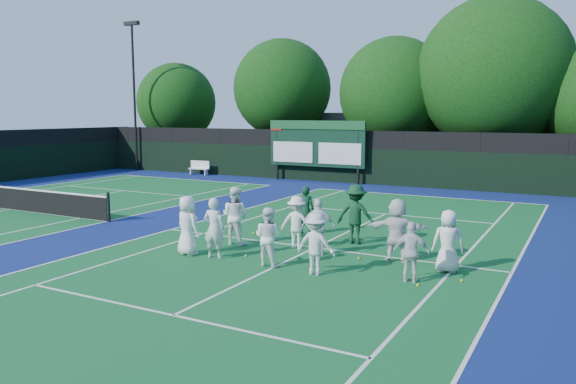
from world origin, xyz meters
The scene contains 32 objects.
ground centered at (0.00, 0.00, 0.00)m, with size 120.00×120.00×0.00m, color #16340E.
court_apron centered at (-6.00, 1.00, 0.00)m, with size 34.00×32.00×0.01m, color navy.
near_court centered at (0.00, 1.00, 0.01)m, with size 11.05×23.85×0.01m.
left_court centered at (-14.00, 1.00, 0.01)m, with size 11.05×23.85×0.01m.
back_fence centered at (-6.00, 16.00, 1.36)m, with size 34.00×0.08×3.00m.
scoreboard centered at (-7.01, 15.59, 2.19)m, with size 6.00×0.21×3.55m.
clubhouse centered at (-2.00, 24.00, 2.00)m, with size 18.00×6.00×4.00m, color #57575C.
light_pole_left centered at (-21.00, 15.70, 6.30)m, with size 1.20×0.30×10.12m.
tennis_net centered at (-14.00, 1.00, 0.49)m, with size 11.30×0.10×1.10m.
bench centered at (-15.28, 15.37, 0.49)m, with size 1.45×0.41×0.91m.
tree_a centered at (-20.31, 19.58, 4.59)m, with size 5.83×5.83×7.66m.
tree_b centered at (-11.28, 19.58, 5.43)m, with size 6.51×6.51×8.86m.
tree_c centered at (-3.53, 19.58, 5.01)m, with size 6.66×6.66×8.51m.
tree_d centered at (2.11, 19.58, 5.91)m, with size 8.43×8.43×10.34m.
tennis_ball_0 centered at (-1.23, -0.87, 0.03)m, with size 0.07×0.07×0.07m, color yellow.
tennis_ball_1 centered at (1.62, 0.42, 0.03)m, with size 0.07×0.07×0.07m, color yellow.
tennis_ball_2 centered at (3.72, -1.22, 0.03)m, with size 0.07×0.07×0.07m, color yellow.
tennis_ball_3 centered at (-2.65, 1.79, 0.03)m, with size 0.07×0.07×0.07m, color yellow.
tennis_ball_4 centered at (0.64, 4.96, 0.03)m, with size 0.07×0.07×0.07m, color yellow.
tennis_ball_5 centered at (4.53, -0.37, 0.03)m, with size 0.07×0.07×0.07m, color yellow.
player_front_0 centered at (-2.81, -1.43, 0.84)m, with size 0.82×0.53×1.68m, color white.
player_front_1 centered at (-1.92, -1.38, 0.84)m, with size 0.62×0.40×1.69m, color silver.
player_front_2 centered at (-0.23, -1.35, 0.78)m, with size 0.76×0.59×1.56m, color white.
player_front_3 centered at (1.21, -1.44, 0.77)m, with size 0.99×0.57×1.54m, color silver.
player_front_4 centered at (3.47, -0.97, 0.73)m, with size 0.86×0.36×1.46m, color silver.
player_back_0 centered at (-2.36, 0.29, 0.88)m, with size 0.86×0.67×1.77m, color white.
player_back_1 centered at (-0.46, 0.72, 0.78)m, with size 1.01×0.58×1.56m, color white.
player_back_2 centered at (0.44, 0.31, 0.80)m, with size 0.94×0.39×1.61m, color white.
player_back_3 centered at (2.59, 0.68, 0.87)m, with size 1.61×0.51×1.74m, color white.
player_back_4 centered at (4.03, 0.31, 0.80)m, with size 0.78×0.51×1.59m, color white.
coach_left centered at (-1.13, 2.62, 0.80)m, with size 0.58×0.38×1.60m, color #0E341E.
coach_right centered at (0.84, 2.10, 0.92)m, with size 1.18×0.68×1.83m, color #0F391F.
Camera 1 is at (7.07, -13.64, 3.97)m, focal length 35.00 mm.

